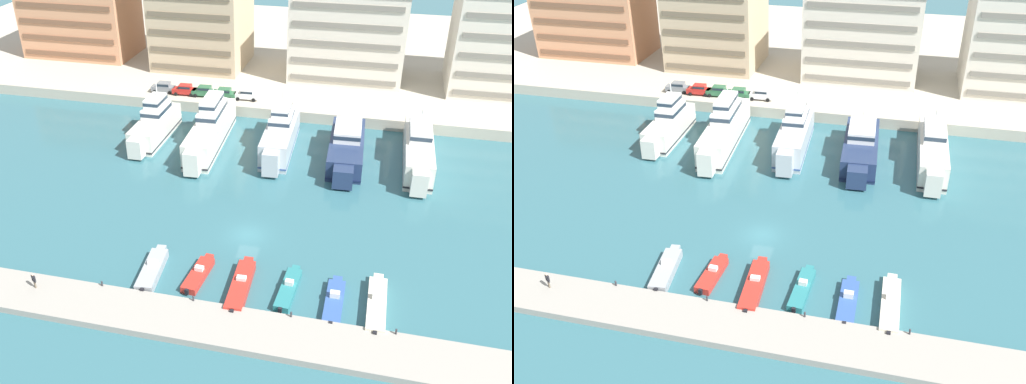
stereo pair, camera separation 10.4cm
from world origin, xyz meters
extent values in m
plane|color=#336670|center=(0.00, 0.00, 0.00)|extent=(400.00, 400.00, 0.00)
cube|color=#BCB29E|center=(0.00, 67.73, 0.90)|extent=(180.00, 70.00, 1.81)
cube|color=#9E998E|center=(0.00, -15.23, 0.37)|extent=(120.00, 5.34, 0.74)
cube|color=silver|center=(-20.05, 22.05, 1.65)|extent=(3.81, 12.86, 3.29)
cube|color=silver|center=(-20.04, 14.78, 1.73)|extent=(2.09, 1.90, 2.80)
cube|color=black|center=(-20.05, 22.05, 0.58)|extent=(3.85, 12.99, 0.24)
cube|color=white|center=(-20.06, 23.02, 4.09)|extent=(2.96, 5.40, 1.60)
cube|color=#233342|center=(-20.06, 23.02, 4.25)|extent=(3.00, 5.46, 0.58)
cube|color=white|center=(-20.06, 23.02, 5.58)|extent=(2.31, 4.21, 1.37)
cube|color=#233342|center=(-20.06, 23.02, 5.72)|extent=(2.34, 4.26, 0.49)
cylinder|color=silver|center=(-20.06, 23.83, 7.17)|extent=(0.16, 0.16, 1.80)
cube|color=silver|center=(-20.07, 28.93, 0.91)|extent=(3.22, 0.91, 0.20)
cube|color=silver|center=(-11.10, 21.70, 1.96)|extent=(4.68, 18.42, 3.92)
cube|color=silver|center=(-10.61, 11.73, 2.06)|extent=(2.18, 2.00, 3.33)
cube|color=black|center=(-11.10, 21.70, 0.69)|extent=(4.72, 18.61, 0.24)
cube|color=white|center=(-11.16, 23.07, 4.75)|extent=(3.33, 7.80, 1.66)
cube|color=#233342|center=(-11.16, 23.07, 4.91)|extent=(3.37, 7.88, 0.60)
cube|color=white|center=(-11.16, 23.07, 6.27)|extent=(2.60, 6.09, 1.39)
cube|color=#233342|center=(-11.16, 23.07, 6.41)|extent=(2.63, 6.15, 0.50)
cylinder|color=silver|center=(-11.22, 24.22, 7.87)|extent=(0.16, 0.16, 1.80)
cube|color=silver|center=(-11.56, 31.27, 1.08)|extent=(3.26, 1.06, 0.20)
cube|color=silver|center=(-0.63, 22.48, 1.95)|extent=(4.56, 15.11, 3.89)
cube|color=silver|center=(-0.29, 14.12, 2.04)|extent=(2.25, 2.06, 3.31)
cube|color=#334C7F|center=(-0.63, 22.48, 0.68)|extent=(4.61, 15.26, 0.24)
cube|color=white|center=(-0.68, 23.60, 4.62)|extent=(3.34, 6.40, 1.46)
cube|color=#233342|center=(-0.68, 23.60, 4.77)|extent=(3.38, 6.47, 0.52)
cube|color=white|center=(-0.68, 23.60, 5.94)|extent=(2.60, 4.99, 1.18)
cube|color=#233342|center=(-0.68, 23.60, 6.06)|extent=(2.64, 5.04, 0.42)
cylinder|color=silver|center=(-0.71, 24.54, 7.43)|extent=(0.16, 0.16, 1.80)
cube|color=silver|center=(-0.95, 30.40, 1.07)|extent=(3.39, 1.04, 0.20)
cube|color=navy|center=(9.12, 22.01, 1.51)|extent=(5.43, 15.26, 3.02)
cube|color=navy|center=(9.50, 13.42, 1.59)|extent=(2.72, 2.50, 2.57)
cube|color=#192347|center=(9.12, 22.01, 0.53)|extent=(5.48, 15.41, 0.24)
cube|color=white|center=(9.07, 23.14, 3.79)|extent=(3.99, 6.49, 1.54)
cube|color=#233342|center=(9.07, 23.14, 3.94)|extent=(4.04, 6.55, 0.55)
cylinder|color=silver|center=(9.03, 24.09, 5.46)|extent=(0.16, 0.16, 1.80)
cube|color=navy|center=(8.77, 29.99, 0.83)|extent=(4.09, 1.08, 0.20)
cube|color=silver|center=(19.05, 22.89, 1.85)|extent=(3.93, 17.38, 3.70)
cube|color=silver|center=(19.14, 13.36, 1.94)|extent=(2.09, 1.91, 3.15)
cube|color=black|center=(19.05, 22.89, 0.65)|extent=(3.97, 17.56, 0.24)
cube|color=white|center=(19.04, 24.19, 4.50)|extent=(3.01, 7.31, 1.58)
cube|color=#233342|center=(19.04, 24.19, 4.65)|extent=(3.05, 7.39, 0.57)
cylinder|color=silver|center=(19.03, 25.28, 6.19)|extent=(0.16, 0.16, 1.80)
cube|color=silver|center=(18.97, 32.01, 1.02)|extent=(3.22, 0.93, 0.20)
cube|color=#9EA3A8|center=(-8.01, -9.14, 0.49)|extent=(2.48, 6.61, 0.98)
cube|color=#9EA3A8|center=(-8.38, -5.57, 0.49)|extent=(1.09, 0.92, 0.83)
cube|color=silver|center=(-8.06, -8.66, 1.20)|extent=(1.06, 0.70, 0.44)
cube|color=#283847|center=(-8.09, -8.38, 1.27)|extent=(0.92, 0.17, 0.27)
cube|color=black|center=(-7.66, -12.53, 0.64)|extent=(0.39, 0.32, 0.60)
cube|color=red|center=(-3.14, -8.61, 0.37)|extent=(2.03, 5.54, 0.75)
cube|color=red|center=(-2.90, -5.58, 0.37)|extent=(0.94, 0.79, 0.64)
cube|color=silver|center=(-3.11, -8.21, 0.97)|extent=(0.93, 0.67, 0.44)
cube|color=#283847|center=(-3.09, -7.93, 1.03)|extent=(0.81, 0.14, 0.26)
cube|color=black|center=(-3.37, -11.50, 0.52)|extent=(0.38, 0.31, 0.60)
cube|color=red|center=(1.63, -9.52, 0.50)|extent=(2.11, 7.53, 0.99)
cube|color=red|center=(1.45, -5.44, 0.50)|extent=(1.01, 0.84, 0.85)
cube|color=silver|center=(1.61, -8.96, 1.17)|extent=(1.00, 0.64, 0.36)
cube|color=#283847|center=(1.60, -8.68, 1.23)|extent=(0.89, 0.12, 0.21)
cube|color=black|center=(1.81, -13.43, 0.65)|extent=(0.37, 0.30, 0.60)
cube|color=teal|center=(6.37, -8.74, 0.38)|extent=(1.87, 6.24, 0.75)
cube|color=teal|center=(6.57, -5.36, 0.38)|extent=(0.87, 0.73, 0.64)
cube|color=silver|center=(6.40, -8.28, 0.99)|extent=(0.87, 0.65, 0.47)
cube|color=#283847|center=(6.41, -8.00, 1.06)|extent=(0.76, 0.12, 0.28)
cube|color=black|center=(6.18, -11.99, 0.53)|extent=(0.38, 0.30, 0.60)
cube|color=#33569E|center=(11.07, -9.51, 0.36)|extent=(1.78, 6.11, 0.71)
cube|color=#33569E|center=(11.04, -6.12, 0.36)|extent=(0.96, 0.79, 0.61)
cube|color=silver|center=(11.06, -9.06, 1.01)|extent=(0.96, 0.61, 0.60)
cube|color=#283847|center=(11.06, -8.78, 1.10)|extent=(0.87, 0.09, 0.36)
cube|color=black|center=(11.10, -12.74, 0.51)|extent=(0.36, 0.28, 0.60)
cube|color=beige|center=(15.13, -9.25, 0.50)|extent=(1.86, 7.58, 0.99)
cube|color=beige|center=(15.09, -5.11, 0.50)|extent=(0.99, 0.81, 0.84)
cube|color=silver|center=(15.12, -8.68, 1.25)|extent=(0.99, 0.61, 0.51)
cube|color=#283847|center=(15.12, -8.40, 1.32)|extent=(0.90, 0.09, 0.31)
cube|color=black|center=(15.16, -13.21, 0.65)|extent=(0.36, 0.28, 0.60)
cube|color=slate|center=(-24.05, 35.99, 2.53)|extent=(4.18, 1.89, 0.80)
cube|color=slate|center=(-23.90, 36.00, 3.27)|extent=(2.17, 1.66, 0.68)
cube|color=#1E2833|center=(-23.90, 36.00, 3.27)|extent=(2.13, 1.67, 0.37)
cylinder|color=black|center=(-25.36, 35.08, 2.13)|extent=(0.65, 0.25, 0.64)
cylinder|color=black|center=(-25.44, 36.78, 2.13)|extent=(0.65, 0.25, 0.64)
cylinder|color=black|center=(-22.66, 35.21, 2.13)|extent=(0.65, 0.25, 0.64)
cylinder|color=black|center=(-22.74, 36.90, 2.13)|extent=(0.65, 0.25, 0.64)
cube|color=red|center=(-20.08, 35.75, 2.53)|extent=(4.18, 1.89, 0.80)
cube|color=red|center=(-19.93, 35.76, 3.27)|extent=(2.17, 1.66, 0.68)
cube|color=#1E2833|center=(-19.93, 35.76, 3.27)|extent=(2.13, 1.67, 0.37)
cylinder|color=black|center=(-21.39, 34.84, 2.13)|extent=(0.65, 0.25, 0.64)
cylinder|color=black|center=(-21.47, 36.53, 2.13)|extent=(0.65, 0.25, 0.64)
cylinder|color=black|center=(-18.69, 34.96, 2.13)|extent=(0.65, 0.25, 0.64)
cylinder|color=black|center=(-18.77, 36.66, 2.13)|extent=(0.65, 0.25, 0.64)
cube|color=#2D6642|center=(-16.62, 35.81, 2.53)|extent=(4.16, 1.84, 0.80)
cube|color=#2D6642|center=(-16.47, 35.82, 3.27)|extent=(2.15, 1.63, 0.68)
cube|color=#1E2833|center=(-16.47, 35.82, 3.27)|extent=(2.11, 1.65, 0.37)
cylinder|color=black|center=(-17.94, 34.92, 2.13)|extent=(0.65, 0.24, 0.64)
cylinder|color=black|center=(-18.00, 36.61, 2.13)|extent=(0.65, 0.24, 0.64)
cylinder|color=black|center=(-15.24, 35.01, 2.13)|extent=(0.65, 0.24, 0.64)
cylinder|color=black|center=(-15.30, 36.71, 2.13)|extent=(0.65, 0.24, 0.64)
cube|color=#2D6642|center=(-13.00, 35.56, 2.53)|extent=(4.17, 1.87, 0.80)
cube|color=#2D6642|center=(-12.85, 35.57, 3.27)|extent=(2.16, 1.65, 0.68)
cube|color=#1E2833|center=(-12.85, 35.57, 3.27)|extent=(2.12, 1.66, 0.37)
cylinder|color=black|center=(-14.31, 34.66, 2.13)|extent=(0.65, 0.25, 0.64)
cylinder|color=black|center=(-14.38, 36.35, 2.13)|extent=(0.65, 0.25, 0.64)
cylinder|color=black|center=(-11.61, 34.77, 2.13)|extent=(0.65, 0.25, 0.64)
cylinder|color=black|center=(-11.68, 36.47, 2.13)|extent=(0.65, 0.25, 0.64)
cube|color=white|center=(-9.14, 36.00, 2.53)|extent=(4.17, 1.88, 0.80)
cube|color=white|center=(-8.99, 36.01, 3.27)|extent=(2.17, 1.65, 0.68)
cube|color=#1E2833|center=(-8.99, 36.01, 3.27)|extent=(2.12, 1.66, 0.37)
cylinder|color=black|center=(-10.46, 35.09, 2.13)|extent=(0.65, 0.25, 0.64)
cylinder|color=black|center=(-10.53, 36.79, 2.13)|extent=(0.65, 0.25, 0.64)
cylinder|color=black|center=(-7.76, 35.21, 2.13)|extent=(0.65, 0.25, 0.64)
cylinder|color=black|center=(-7.83, 36.91, 2.13)|extent=(0.65, 0.25, 0.64)
cube|color=tan|center=(-47.90, 53.51, 9.59)|extent=(21.22, 12.71, 15.56)
cube|color=brown|center=(-47.90, 47.06, 3.36)|extent=(19.52, 0.24, 0.90)
cube|color=brown|center=(-47.90, 47.06, 6.47)|extent=(19.52, 0.24, 0.90)
cube|color=brown|center=(-47.90, 47.06, 9.59)|extent=(19.52, 0.24, 0.90)
cube|color=brown|center=(-47.90, 47.06, 12.70)|extent=(19.52, 0.24, 0.90)
cube|color=#C6AD89|center=(-21.95, 52.50, 12.95)|extent=(16.78, 15.08, 22.28)
cube|color=#6D5F4B|center=(-21.95, 44.86, 3.40)|extent=(15.44, 0.24, 0.90)
cube|color=#6D5F4B|center=(-21.95, 44.86, 6.58)|extent=(15.44, 0.24, 0.90)
cube|color=#6D5F4B|center=(-21.95, 44.86, 9.76)|extent=(15.44, 0.24, 0.90)
cube|color=#6D5F4B|center=(-21.95, 44.86, 12.95)|extent=(15.44, 0.24, 0.90)
cube|color=silver|center=(6.04, 52.01, 9.69)|extent=(20.09, 14.16, 15.76)
cube|color=gray|center=(6.04, 44.83, 3.38)|extent=(18.48, 0.24, 0.90)
cube|color=gray|center=(6.04, 44.83, 6.53)|extent=(18.48, 0.24, 0.90)
cube|color=gray|center=(6.04, 44.83, 9.69)|extent=(18.48, 0.24, 0.90)
cube|color=gray|center=(6.04, 44.83, 12.84)|extent=(18.48, 0.24, 0.90)
cube|color=gray|center=(6.04, 44.83, 15.99)|extent=(18.48, 0.24, 0.90)
cube|color=gray|center=(34.00, 43.57, 3.39)|extent=(18.81, 0.24, 0.90)
cylinder|color=#7A6B56|center=(-18.23, -14.53, 1.16)|extent=(0.14, 0.14, 0.85)
cylinder|color=#7A6B56|center=(-18.09, -14.62, 1.16)|extent=(0.14, 0.14, 0.85)
cube|color=#232328|center=(-18.16, -14.58, 1.92)|extent=(0.53, 0.45, 0.65)
cylinder|color=#232328|center=(-18.40, -14.43, 1.86)|extent=(0.10, 0.10, 0.65)
cylinder|color=#232328|center=(-17.92, -14.73, 1.86)|extent=(0.10, 0.10, 0.65)
sphere|color=beige|center=(-18.16, -14.58, 2.36)|extent=(0.24, 0.24, 0.24)
cylinder|color=#2D2D33|center=(-11.81, -12.81, 0.96)|extent=(0.18, 0.18, 0.45)
sphere|color=#2D2D33|center=(-11.81, -12.81, 1.25)|extent=(0.20, 0.20, 0.20)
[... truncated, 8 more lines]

